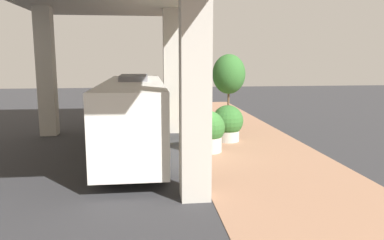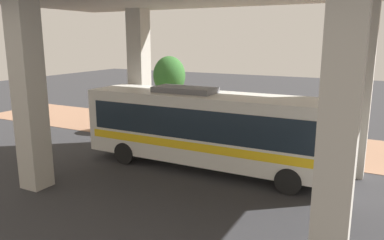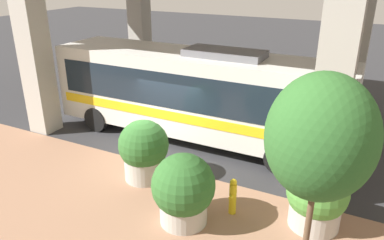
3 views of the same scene
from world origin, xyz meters
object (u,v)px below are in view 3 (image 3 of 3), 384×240
Objects in this scene: planter_back at (144,150)px; bus at (196,91)px; planter_middle at (317,196)px; street_tree_near at (321,138)px; planter_front at (183,190)px; fire_hydrant at (233,196)px.

bus is at bearing -1.44° from planter_back.
planter_middle is 0.93× the size of planter_back.
bus is 5.70× the size of planter_back.
street_tree_near is at bearing -111.76° from planter_back.
bus is 5.28m from planter_front.
fire_hydrant is 3.93m from street_tree_near.
planter_front is at bearing -123.11° from planter_back.
bus is 6.11× the size of planter_middle.
fire_hydrant is 0.59× the size of planter_middle.
planter_back is (0.00, 5.15, 0.09)m from planter_middle.
planter_front reaches higher than planter_middle.
planter_front is at bearing 131.85° from fire_hydrant.
street_tree_near is (-2.10, -5.27, 2.41)m from planter_back.
planter_middle is (0.47, -2.04, 0.34)m from fire_hydrant.
planter_back is at bearing 89.95° from planter_middle.
bus is 3.54m from planter_back.
fire_hydrant is (-3.88, -3.02, -1.39)m from bus.
planter_front is at bearing -157.08° from bus.
planter_middle is at bearing -90.05° from planter_back.
street_tree_near reaches higher than planter_front.
fire_hydrant is 1.41m from planter_front.
street_tree_near is (-5.51, -5.18, 1.46)m from bus.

